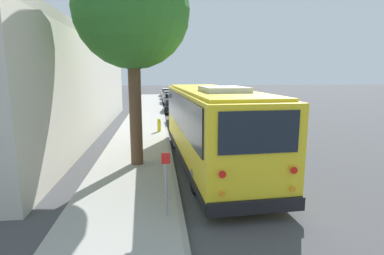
% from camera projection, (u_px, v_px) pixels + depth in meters
% --- Properties ---
extents(ground_plane, '(160.00, 160.00, 0.00)m').
position_uv_depth(ground_plane, '(217.00, 168.00, 11.92)').
color(ground_plane, '#474749').
extents(sidewalk_slab, '(80.00, 3.04, 0.15)m').
position_uv_depth(sidewalk_slab, '(132.00, 170.00, 11.53)').
color(sidewalk_slab, '#A3A099').
rests_on(sidewalk_slab, ground).
extents(curb_strip, '(80.00, 0.14, 0.15)m').
position_uv_depth(curb_strip, '(173.00, 168.00, 11.71)').
color(curb_strip, gray).
rests_on(curb_strip, ground).
extents(shuttle_bus, '(10.38, 3.24, 3.29)m').
position_uv_depth(shuttle_bus, '(211.00, 123.00, 12.11)').
color(shuttle_bus, yellow).
rests_on(shuttle_bus, ground).
extents(parked_sedan_silver, '(4.41, 1.88, 1.31)m').
position_uv_depth(parked_sedan_silver, '(183.00, 115.00, 22.57)').
color(parked_sedan_silver, '#A8AAAF').
rests_on(parked_sedan_silver, ground).
extents(parked_sedan_black, '(4.66, 1.85, 1.26)m').
position_uv_depth(parked_sedan_black, '(173.00, 106.00, 29.00)').
color(parked_sedan_black, black).
rests_on(parked_sedan_black, ground).
extents(parked_sedan_gray, '(4.48, 2.11, 1.30)m').
position_uv_depth(parked_sedan_gray, '(171.00, 99.00, 35.90)').
color(parked_sedan_gray, slate).
rests_on(parked_sedan_gray, ground).
extents(parked_sedan_tan, '(4.42, 2.02, 1.28)m').
position_uv_depth(parked_sedan_tan, '(169.00, 96.00, 41.49)').
color(parked_sedan_tan, tan).
rests_on(parked_sedan_tan, ground).
extents(parked_sedan_white, '(4.64, 1.91, 1.32)m').
position_uv_depth(parked_sedan_white, '(167.00, 93.00, 47.23)').
color(parked_sedan_white, silver).
rests_on(parked_sedan_white, ground).
extents(street_tree, '(4.31, 4.31, 8.69)m').
position_uv_depth(street_tree, '(132.00, 3.00, 11.09)').
color(street_tree, brown).
rests_on(street_tree, sidewalk_slab).
extents(sign_post_near, '(0.06, 0.22, 1.66)m').
position_uv_depth(sign_post_near, '(166.00, 184.00, 7.53)').
color(sign_post_near, gray).
rests_on(sign_post_near, sidewalk_slab).
extents(sign_post_far, '(0.06, 0.06, 1.14)m').
position_uv_depth(sign_post_far, '(165.00, 175.00, 9.05)').
color(sign_post_far, gray).
rests_on(sign_post_far, sidewalk_slab).
extents(fire_hydrant, '(0.22, 0.22, 0.81)m').
position_uv_depth(fire_hydrant, '(159.00, 125.00, 18.64)').
color(fire_hydrant, gold).
rests_on(fire_hydrant, sidewalk_slab).
extents(building_backdrop, '(23.22, 8.80, 6.01)m').
position_uv_depth(building_backdrop, '(26.00, 89.00, 18.10)').
color(building_backdrop, beige).
rests_on(building_backdrop, ground).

